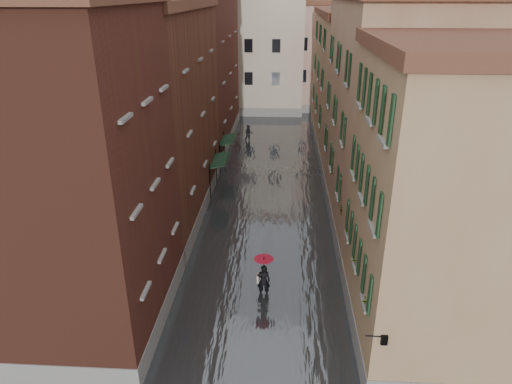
% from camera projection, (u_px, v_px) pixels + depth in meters
% --- Properties ---
extents(ground, '(120.00, 120.00, 0.00)m').
position_uv_depth(ground, '(260.00, 297.00, 21.73)').
color(ground, '#58585B').
rests_on(ground, ground).
extents(floodwater, '(10.00, 60.00, 0.20)m').
position_uv_depth(floodwater, '(269.00, 188.00, 33.57)').
color(floodwater, '#43474A').
rests_on(floodwater, ground).
extents(building_left_near, '(6.00, 8.00, 13.00)m').
position_uv_depth(building_left_near, '(78.00, 184.00, 17.67)').
color(building_left_near, brown).
rests_on(building_left_near, ground).
extents(building_left_mid, '(6.00, 14.00, 12.50)m').
position_uv_depth(building_left_mid, '(153.00, 118.00, 27.82)').
color(building_left_mid, brown).
rests_on(building_left_mid, ground).
extents(building_left_far, '(6.00, 16.00, 14.00)m').
position_uv_depth(building_left_far, '(197.00, 68.00, 41.23)').
color(building_left_far, brown).
rests_on(building_left_far, ground).
extents(building_right_near, '(6.00, 8.00, 11.50)m').
position_uv_depth(building_right_near, '(442.00, 211.00, 17.21)').
color(building_right_near, '#9C7550').
rests_on(building_right_near, ground).
extents(building_right_mid, '(6.00, 14.00, 13.00)m').
position_uv_depth(building_right_mid, '(386.00, 118.00, 26.96)').
color(building_right_mid, tan).
rests_on(building_right_mid, ground).
extents(building_right_far, '(6.00, 16.00, 11.50)m').
position_uv_depth(building_right_far, '(352.00, 84.00, 40.96)').
color(building_right_far, '#9C7550').
rests_on(building_right_far, ground).
extents(building_end_cream, '(12.00, 9.00, 13.00)m').
position_uv_depth(building_end_cream, '(251.00, 55.00, 54.00)').
color(building_end_cream, beige).
rests_on(building_end_cream, ground).
extents(building_end_pink, '(10.00, 9.00, 12.00)m').
position_uv_depth(building_end_pink, '(326.00, 57.00, 55.54)').
color(building_end_pink, '#CBA68E').
rests_on(building_end_pink, ground).
extents(awning_near, '(1.09, 3.13, 2.80)m').
position_uv_depth(awning_near, '(219.00, 161.00, 31.96)').
color(awning_near, black).
rests_on(awning_near, ground).
extents(awning_far, '(1.09, 2.99, 2.80)m').
position_uv_depth(awning_far, '(227.00, 140.00, 36.42)').
color(awning_far, black).
rests_on(awning_far, ground).
extents(wall_lantern, '(0.71, 0.22, 0.35)m').
position_uv_depth(wall_lantern, '(383.00, 339.00, 14.80)').
color(wall_lantern, black).
rests_on(wall_lantern, ground).
extents(window_planters, '(0.59, 8.53, 0.84)m').
position_uv_depth(window_planters, '(355.00, 242.00, 19.54)').
color(window_planters, brown).
rests_on(window_planters, ground).
extents(pedestrian_main, '(0.94, 0.94, 2.06)m').
position_uv_depth(pedestrian_main, '(264.00, 274.00, 21.32)').
color(pedestrian_main, black).
rests_on(pedestrian_main, ground).
extents(pedestrian_far, '(0.99, 0.86, 1.73)m').
position_uv_depth(pedestrian_far, '(249.00, 134.00, 43.63)').
color(pedestrian_far, black).
rests_on(pedestrian_far, ground).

